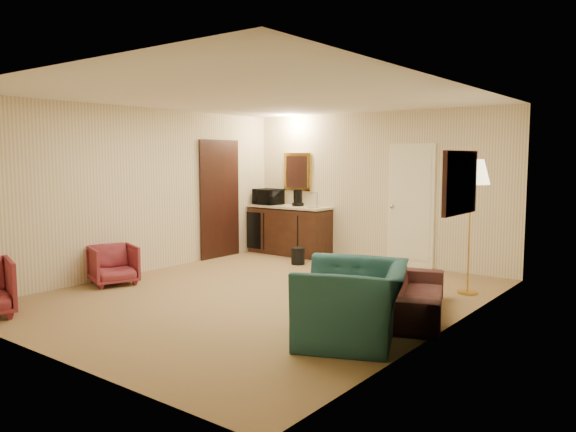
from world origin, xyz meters
The scene contains 11 objects.
ground centered at (0.00, 0.00, 0.00)m, with size 6.00×6.00×0.00m, color #9A834E.
room_walls centered at (-0.10, 0.77, 1.72)m, with size 5.02×6.01×2.61m.
wetbar_cabinet centered at (-1.65, 2.72, 0.46)m, with size 1.64×0.58×0.92m, color #3B1E12.
sofa centered at (1.95, 0.32, 0.36)m, with size 1.84×0.54×0.72m, color black.
teal_armchair centered at (1.90, -0.90, 0.52)m, with size 1.19×0.77×1.04m, color #20504E.
rose_chair_near centered at (-2.13, -0.84, 0.32)m, with size 0.61×0.57×0.63m, color #8F2E44.
coffee_table centered at (1.13, 0.35, 0.22)m, with size 0.78×0.53×0.45m, color black.
floor_lamp centered at (2.13, 1.72, 0.91)m, with size 0.48×0.48×1.81m, color gold.
waste_bin centered at (-0.92, 2.00, 0.14)m, with size 0.23×0.23×0.29m, color black.
microwave centered at (-2.15, 2.70, 1.10)m, with size 0.54×0.30×0.37m, color black.
coffee_maker centered at (-1.47, 2.75, 1.08)m, with size 0.17×0.17×0.31m, color black.
Camera 1 is at (4.70, -5.63, 1.83)m, focal length 35.00 mm.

